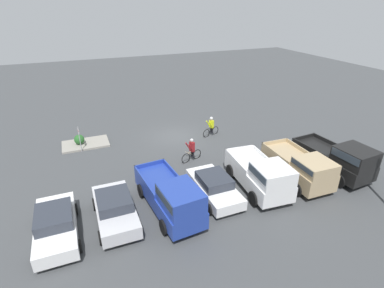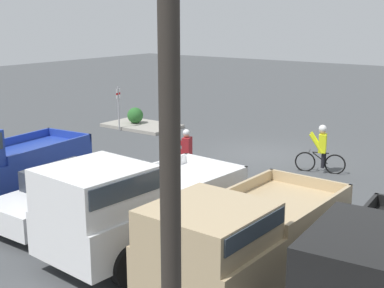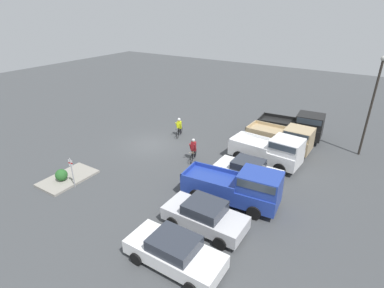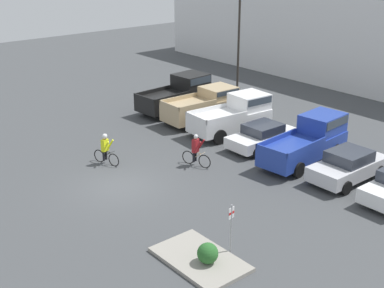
{
  "view_description": "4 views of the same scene",
  "coord_description": "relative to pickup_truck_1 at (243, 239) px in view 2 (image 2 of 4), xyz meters",
  "views": [
    {
      "loc": [
        7.35,
        21.72,
        10.34
      ],
      "look_at": [
        0.23,
        4.21,
        1.2
      ],
      "focal_mm": 28.0,
      "sensor_mm": 36.0,
      "label": 1
    },
    {
      "loc": [
        -9.64,
        17.69,
        5.24
      ],
      "look_at": [
        0.23,
        4.21,
        1.2
      ],
      "focal_mm": 50.0,
      "sensor_mm": 36.0,
      "label": 2
    },
    {
      "loc": [
        17.04,
        14.91,
        10.47
      ],
      "look_at": [
        0.23,
        4.21,
        1.2
      ],
      "focal_mm": 28.0,
      "sensor_mm": 36.0,
      "label": 3
    },
    {
      "loc": [
        19.69,
        -11.94,
        10.98
      ],
      "look_at": [
        0.23,
        4.21,
        1.2
      ],
      "focal_mm": 50.0,
      "sensor_mm": 36.0,
      "label": 4
    }
  ],
  "objects": [
    {
      "name": "pickup_truck_2",
      "position": [
        2.82,
        0.01,
        0.09
      ],
      "size": [
        2.56,
        5.12,
        2.25
      ],
      "color": "white",
      "rests_on": "ground_plane"
    },
    {
      "name": "sedan_0",
      "position": [
        5.59,
        -0.57,
        -0.38
      ],
      "size": [
        2.0,
        4.27,
        1.39
      ],
      "color": "white",
      "rests_on": "ground_plane"
    },
    {
      "name": "fire_lane_sign",
      "position": [
        12.32,
        -9.41,
        0.17
      ],
      "size": [
        0.07,
        0.3,
        2.05
      ],
      "color": "#9E9EA3",
      "rests_on": "ground_plane"
    },
    {
      "name": "cyclist_1",
      "position": [
        2.01,
        -8.5,
        -0.22
      ],
      "size": [
        1.64,
        0.6,
        1.68
      ],
      "color": "black",
      "rests_on": "ground_plane"
    },
    {
      "name": "pickup_truck_1",
      "position": [
        0.0,
        0.0,
        0.0
      ],
      "size": [
        2.36,
        4.98,
        2.07
      ],
      "color": "tan",
      "rests_on": "ground_plane"
    },
    {
      "name": "lamppost",
      "position": [
        -2.43,
        5.26,
        3.22
      ],
      "size": [
        0.36,
        0.36,
        7.4
      ],
      "color": "#2D2823",
      "rests_on": "ground_plane"
    },
    {
      "name": "shrub",
      "position": [
        12.36,
        -10.57,
        -0.55
      ],
      "size": [
        0.77,
        0.77,
        0.77
      ],
      "color": "#286028",
      "rests_on": "curb_island"
    },
    {
      "name": "cyclist_0",
      "position": [
        5.16,
        -5.05,
        -0.24
      ],
      "size": [
        1.68,
        0.61,
        1.73
      ],
      "color": "black",
      "rests_on": "ground_plane"
    },
    {
      "name": "curb_island",
      "position": [
        11.95,
        -10.58,
        -1.0
      ],
      "size": [
        3.5,
        2.16,
        0.15
      ],
      "primitive_type": "cube",
      "color": "gray",
      "rests_on": "ground_plane"
    },
    {
      "name": "ground_plane",
      "position": [
        4.83,
        -9.45,
        -1.08
      ],
      "size": [
        80.0,
        80.0,
        0.0
      ],
      "primitive_type": "plane",
      "color": "#424447"
    }
  ]
}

